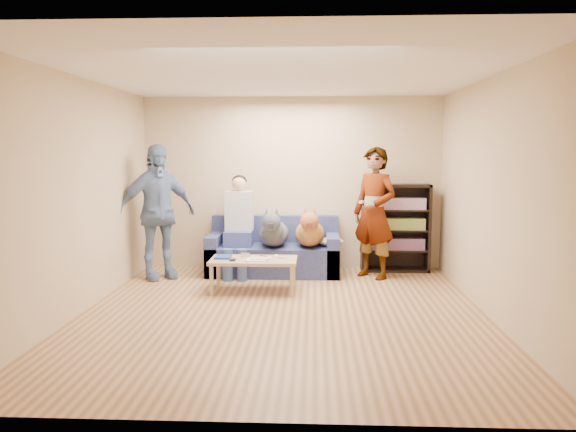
{
  "coord_description": "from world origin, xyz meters",
  "views": [
    {
      "loc": [
        0.34,
        -6.02,
        1.79
      ],
      "look_at": [
        0.0,
        1.2,
        0.95
      ],
      "focal_mm": 35.0,
      "sensor_mm": 36.0,
      "label": 1
    }
  ],
  "objects_px": {
    "person_standing_left": "(157,212)",
    "dog_gray": "(274,232)",
    "person_standing_right": "(374,213)",
    "sofa": "(274,254)",
    "camera_silver": "(245,255)",
    "person_seated": "(239,222)",
    "notebook_blue": "(223,257)",
    "dog_tan": "(310,232)",
    "coffee_table": "(254,262)",
    "bookshelf": "(395,226)"
  },
  "relations": [
    {
      "from": "person_standing_right",
      "to": "sofa",
      "type": "height_order",
      "value": "person_standing_right"
    },
    {
      "from": "person_standing_left",
      "to": "person_seated",
      "type": "bearing_deg",
      "value": -20.42
    },
    {
      "from": "person_standing_right",
      "to": "notebook_blue",
      "type": "height_order",
      "value": "person_standing_right"
    },
    {
      "from": "notebook_blue",
      "to": "sofa",
      "type": "bearing_deg",
      "value": 60.98
    },
    {
      "from": "camera_silver",
      "to": "sofa",
      "type": "bearing_deg",
      "value": 72.9
    },
    {
      "from": "bookshelf",
      "to": "dog_tan",
      "type": "bearing_deg",
      "value": -162.52
    },
    {
      "from": "camera_silver",
      "to": "dog_gray",
      "type": "bearing_deg",
      "value": 67.99
    },
    {
      "from": "camera_silver",
      "to": "dog_gray",
      "type": "relative_size",
      "value": 0.09
    },
    {
      "from": "person_standing_left",
      "to": "bookshelf",
      "type": "bearing_deg",
      "value": -24.67
    },
    {
      "from": "coffee_table",
      "to": "bookshelf",
      "type": "bearing_deg",
      "value": 33.88
    },
    {
      "from": "notebook_blue",
      "to": "coffee_table",
      "type": "height_order",
      "value": "notebook_blue"
    },
    {
      "from": "person_seated",
      "to": "coffee_table",
      "type": "height_order",
      "value": "person_seated"
    },
    {
      "from": "sofa",
      "to": "coffee_table",
      "type": "height_order",
      "value": "sofa"
    },
    {
      "from": "person_standing_right",
      "to": "dog_gray",
      "type": "height_order",
      "value": "person_standing_right"
    },
    {
      "from": "person_seated",
      "to": "dog_tan",
      "type": "xyz_separation_m",
      "value": [
        1.03,
        -0.04,
        -0.13
      ]
    },
    {
      "from": "sofa",
      "to": "person_seated",
      "type": "height_order",
      "value": "person_seated"
    },
    {
      "from": "sofa",
      "to": "person_seated",
      "type": "bearing_deg",
      "value": -165.82
    },
    {
      "from": "dog_gray",
      "to": "bookshelf",
      "type": "height_order",
      "value": "bookshelf"
    },
    {
      "from": "person_seated",
      "to": "coffee_table",
      "type": "relative_size",
      "value": 1.34
    },
    {
      "from": "sofa",
      "to": "camera_silver",
      "type": "bearing_deg",
      "value": -107.1
    },
    {
      "from": "sofa",
      "to": "dog_gray",
      "type": "relative_size",
      "value": 1.52
    },
    {
      "from": "sofa",
      "to": "notebook_blue",
      "type": "bearing_deg",
      "value": -119.02
    },
    {
      "from": "camera_silver",
      "to": "sofa",
      "type": "relative_size",
      "value": 0.06
    },
    {
      "from": "notebook_blue",
      "to": "camera_silver",
      "type": "xyz_separation_m",
      "value": [
        0.28,
        0.07,
        0.01
      ]
    },
    {
      "from": "sofa",
      "to": "dog_tan",
      "type": "xyz_separation_m",
      "value": [
        0.53,
        -0.17,
        0.36
      ]
    },
    {
      "from": "person_standing_left",
      "to": "sofa",
      "type": "distance_m",
      "value": 1.79
    },
    {
      "from": "person_standing_left",
      "to": "person_standing_right",
      "type": "bearing_deg",
      "value": -32.1
    },
    {
      "from": "person_standing_left",
      "to": "dog_tan",
      "type": "height_order",
      "value": "person_standing_left"
    },
    {
      "from": "camera_silver",
      "to": "dog_tan",
      "type": "xyz_separation_m",
      "value": [
        0.83,
        0.81,
        0.2
      ]
    },
    {
      "from": "notebook_blue",
      "to": "dog_gray",
      "type": "relative_size",
      "value": 0.21
    },
    {
      "from": "person_seated",
      "to": "notebook_blue",
      "type": "bearing_deg",
      "value": -94.91
    },
    {
      "from": "person_standing_left",
      "to": "notebook_blue",
      "type": "relative_size",
      "value": 7.26
    },
    {
      "from": "notebook_blue",
      "to": "bookshelf",
      "type": "distance_m",
      "value": 2.71
    },
    {
      "from": "person_seated",
      "to": "coffee_table",
      "type": "distance_m",
      "value": 1.1
    },
    {
      "from": "dog_tan",
      "to": "dog_gray",
      "type": "bearing_deg",
      "value": -175.99
    },
    {
      "from": "sofa",
      "to": "dog_tan",
      "type": "relative_size",
      "value": 1.63
    },
    {
      "from": "dog_gray",
      "to": "person_standing_right",
      "type": "bearing_deg",
      "value": -1.43
    },
    {
      "from": "notebook_blue",
      "to": "coffee_table",
      "type": "bearing_deg",
      "value": -7.13
    },
    {
      "from": "person_standing_left",
      "to": "camera_silver",
      "type": "height_order",
      "value": "person_standing_left"
    },
    {
      "from": "person_standing_right",
      "to": "notebook_blue",
      "type": "xyz_separation_m",
      "value": [
        -2.02,
        -0.81,
        -0.49
      ]
    },
    {
      "from": "sofa",
      "to": "person_seated",
      "type": "relative_size",
      "value": 1.29
    },
    {
      "from": "person_standing_left",
      "to": "dog_gray",
      "type": "xyz_separation_m",
      "value": [
        1.62,
        0.23,
        -0.3
      ]
    },
    {
      "from": "person_standing_right",
      "to": "dog_gray",
      "type": "bearing_deg",
      "value": -139.44
    },
    {
      "from": "person_seated",
      "to": "dog_tan",
      "type": "bearing_deg",
      "value": -2.24
    },
    {
      "from": "dog_gray",
      "to": "sofa",
      "type": "bearing_deg",
      "value": 93.43
    },
    {
      "from": "person_standing_right",
      "to": "coffee_table",
      "type": "distance_m",
      "value": 1.91
    },
    {
      "from": "dog_tan",
      "to": "bookshelf",
      "type": "relative_size",
      "value": 0.9
    },
    {
      "from": "camera_silver",
      "to": "dog_tan",
      "type": "bearing_deg",
      "value": 44.35
    },
    {
      "from": "person_seated",
      "to": "dog_tan",
      "type": "distance_m",
      "value": 1.04
    },
    {
      "from": "notebook_blue",
      "to": "person_standing_left",
      "type": "bearing_deg",
      "value": 149.0
    }
  ]
}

